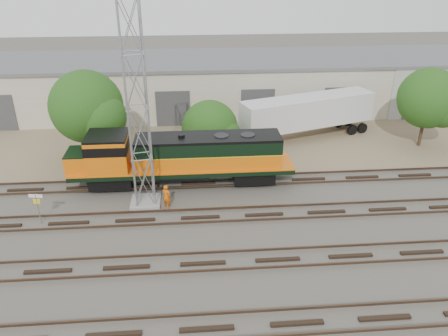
{
  "coord_description": "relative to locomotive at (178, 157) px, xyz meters",
  "views": [
    {
      "loc": [
        -4.37,
        -21.48,
        14.77
      ],
      "look_at": [
        -2.32,
        4.0,
        2.2
      ],
      "focal_mm": 35.0,
      "sensor_mm": 36.0,
      "label": 1
    }
  ],
  "objects": [
    {
      "name": "ground",
      "position": [
        5.32,
        -6.0,
        -2.16
      ],
      "size": [
        140.0,
        140.0,
        0.0
      ],
      "primitive_type": "plane",
      "color": "#47423A",
      "rests_on": "ground"
    },
    {
      "name": "dirt_strip",
      "position": [
        5.32,
        9.0,
        -2.15
      ],
      "size": [
        80.0,
        16.0,
        0.02
      ],
      "primitive_type": "cube",
      "color": "#726047",
      "rests_on": "ground"
    },
    {
      "name": "tracks",
      "position": [
        5.32,
        -9.0,
        -2.08
      ],
      "size": [
        80.0,
        20.4,
        0.28
      ],
      "color": "black",
      "rests_on": "ground"
    },
    {
      "name": "warehouse",
      "position": [
        5.37,
        16.98,
        0.5
      ],
      "size": [
        58.4,
        10.4,
        5.3
      ],
      "color": "beige",
      "rests_on": "ground"
    },
    {
      "name": "locomotive",
      "position": [
        0.0,
        0.0,
        0.0
      ],
      "size": [
        15.43,
        2.71,
        3.71
      ],
      "color": "black",
      "rests_on": "tracks"
    },
    {
      "name": "signal_tower",
      "position": [
        -2.2,
        -2.34,
        4.17
      ],
      "size": [
        1.91,
        1.91,
        12.96
      ],
      "rotation": [
        0.0,
        0.0,
        0.19
      ],
      "color": "gray",
      "rests_on": "ground"
    },
    {
      "name": "sign_post",
      "position": [
        -8.37,
        -4.27,
        -0.72
      ],
      "size": [
        0.84,
        0.16,
        2.06
      ],
      "color": "gray",
      "rests_on": "ground"
    },
    {
      "name": "worker",
      "position": [
        -0.79,
        -3.0,
        -1.34
      ],
      "size": [
        0.71,
        0.64,
        1.64
      ],
      "primitive_type": "imported",
      "rotation": [
        0.0,
        0.0,
        2.62
      ],
      "color": "#D3580B",
      "rests_on": "ground"
    },
    {
      "name": "semi_trailer",
      "position": [
        11.42,
        8.13,
        0.2
      ],
      "size": [
        12.35,
        6.14,
        3.75
      ],
      "rotation": [
        0.0,
        0.0,
        0.32
      ],
      "color": "silver",
      "rests_on": "ground"
    },
    {
      "name": "tree_west",
      "position": [
        -6.56,
        4.49,
        2.15
      ],
      "size": [
        5.78,
        5.5,
        7.2
      ],
      "color": "#382619",
      "rests_on": "ground"
    },
    {
      "name": "tree_mid",
      "position": [
        2.69,
        5.54,
        -0.25
      ],
      "size": [
        4.83,
        4.6,
        4.6
      ],
      "color": "#382619",
      "rests_on": "ground"
    },
    {
      "name": "tree_east",
      "position": [
        20.6,
        5.31,
        1.91
      ],
      "size": [
        5.19,
        4.94,
        6.67
      ],
      "color": "#382619",
      "rests_on": "ground"
    }
  ]
}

